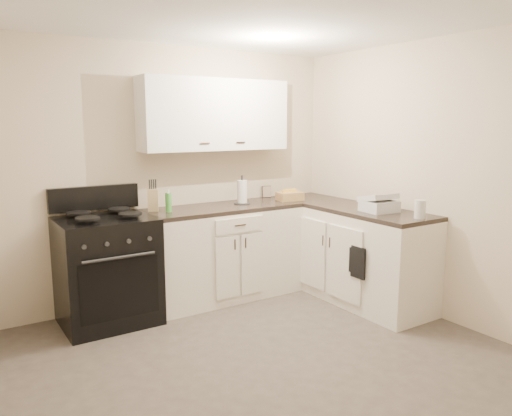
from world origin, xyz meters
TOP-DOWN VIEW (x-y plane):
  - floor at (0.00, 0.00)m, footprint 3.60×3.60m
  - ceiling at (0.00, 0.00)m, footprint 3.60×3.60m
  - wall_back at (0.00, 1.80)m, footprint 3.60×0.00m
  - wall_right at (1.80, 0.00)m, footprint 0.00×3.60m
  - base_cabinets_back at (0.43, 1.50)m, footprint 1.55×0.60m
  - base_cabinets_right at (1.50, 0.85)m, footprint 0.60×1.90m
  - countertop_back at (0.43, 1.50)m, footprint 1.55×0.60m
  - countertop_right at (1.50, 0.85)m, footprint 0.60×1.90m
  - upper_cabinets at (0.43, 1.65)m, footprint 1.55×0.30m
  - stove at (-0.77, 1.48)m, footprint 0.81×0.69m
  - knife_block at (-0.27, 1.61)m, footprint 0.12×0.12m
  - paper_towel at (0.66, 1.53)m, footprint 0.10×0.10m
  - soap_bottle at (-0.17, 1.49)m, footprint 0.07×0.07m
  - picture_frame at (1.12, 1.76)m, footprint 0.11×0.06m
  - wicker_basket at (1.21, 1.44)m, footprint 0.29×0.21m
  - countertop_grill at (1.49, 0.43)m, footprint 0.31×0.30m
  - glass_jar at (1.54, 0.00)m, footprint 0.12×0.12m
  - oven_mitt_near at (1.18, 0.36)m, footprint 0.02×0.17m
  - oven_mitt_far at (1.18, 0.40)m, footprint 0.02×0.13m

SIDE VIEW (x-z plane):
  - floor at x=0.00m, z-range 0.00..0.00m
  - base_cabinets_back at x=0.43m, z-range 0.00..0.90m
  - base_cabinets_right at x=1.50m, z-range 0.00..0.90m
  - stove at x=-0.77m, z-range -0.03..0.95m
  - oven_mitt_near at x=1.18m, z-range 0.37..0.66m
  - oven_mitt_far at x=1.18m, z-range 0.40..0.63m
  - countertop_back at x=0.43m, z-range 0.90..0.94m
  - countertop_right at x=1.50m, z-range 0.90..0.94m
  - wicker_basket at x=1.21m, z-range 0.94..1.03m
  - countertop_grill at x=1.49m, z-range 0.94..1.05m
  - picture_frame at x=1.12m, z-range 0.94..1.07m
  - glass_jar at x=1.54m, z-range 0.94..1.10m
  - soap_bottle at x=-0.17m, z-range 0.94..1.12m
  - knife_block at x=-0.27m, z-range 0.94..1.15m
  - paper_towel at x=0.66m, z-range 0.94..1.18m
  - wall_back at x=0.00m, z-range -0.55..3.05m
  - wall_right at x=1.80m, z-range -0.55..3.05m
  - upper_cabinets at x=0.43m, z-range 1.49..2.19m
  - ceiling at x=0.00m, z-range 2.50..2.50m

